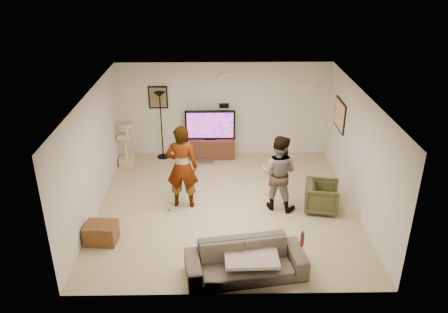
{
  "coord_description": "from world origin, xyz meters",
  "views": [
    {
      "loc": [
        -0.19,
        -8.41,
        5.13
      ],
      "look_at": [
        -0.04,
        0.2,
        1.09
      ],
      "focal_mm": 36.02,
      "sensor_mm": 36.0,
      "label": 1
    }
  ],
  "objects_px": {
    "cat_tree": "(125,143)",
    "person_left": "(182,167)",
    "tv_stand": "(210,148)",
    "sofa": "(246,261)",
    "beer_bottle": "(302,240)",
    "side_table": "(101,233)",
    "tv": "(210,125)",
    "person_right": "(278,173)",
    "floor_lamp": "(161,126)",
    "armchair": "(322,197)"
  },
  "relations": [
    {
      "from": "armchair",
      "to": "side_table",
      "type": "distance_m",
      "value": 4.56
    },
    {
      "from": "tv_stand",
      "to": "sofa",
      "type": "distance_m",
      "value": 4.83
    },
    {
      "from": "armchair",
      "to": "side_table",
      "type": "relative_size",
      "value": 1.19
    },
    {
      "from": "cat_tree",
      "to": "person_left",
      "type": "height_order",
      "value": "person_left"
    },
    {
      "from": "sofa",
      "to": "side_table",
      "type": "height_order",
      "value": "sofa"
    },
    {
      "from": "person_right",
      "to": "beer_bottle",
      "type": "height_order",
      "value": "person_right"
    },
    {
      "from": "cat_tree",
      "to": "armchair",
      "type": "distance_m",
      "value": 5.12
    },
    {
      "from": "beer_bottle",
      "to": "person_right",
      "type": "bearing_deg",
      "value": 93.21
    },
    {
      "from": "person_left",
      "to": "side_table",
      "type": "distance_m",
      "value": 2.11
    },
    {
      "from": "tv_stand",
      "to": "beer_bottle",
      "type": "distance_m",
      "value": 5.06
    },
    {
      "from": "person_left",
      "to": "person_right",
      "type": "height_order",
      "value": "person_left"
    },
    {
      "from": "beer_bottle",
      "to": "armchair",
      "type": "height_order",
      "value": "beer_bottle"
    },
    {
      "from": "sofa",
      "to": "tv",
      "type": "bearing_deg",
      "value": 88.72
    },
    {
      "from": "tv_stand",
      "to": "sofa",
      "type": "height_order",
      "value": "sofa"
    },
    {
      "from": "floor_lamp",
      "to": "cat_tree",
      "type": "distance_m",
      "value": 1.03
    },
    {
      "from": "tv",
      "to": "person_left",
      "type": "xyz_separation_m",
      "value": [
        -0.56,
        -2.47,
        0.01
      ]
    },
    {
      "from": "person_left",
      "to": "tv_stand",
      "type": "bearing_deg",
      "value": -99.54
    },
    {
      "from": "beer_bottle",
      "to": "side_table",
      "type": "distance_m",
      "value": 3.79
    },
    {
      "from": "tv_stand",
      "to": "sofa",
      "type": "bearing_deg",
      "value": -82.32
    },
    {
      "from": "tv_stand",
      "to": "cat_tree",
      "type": "height_order",
      "value": "cat_tree"
    },
    {
      "from": "tv_stand",
      "to": "beer_bottle",
      "type": "relative_size",
      "value": 5.12
    },
    {
      "from": "person_right",
      "to": "beer_bottle",
      "type": "xyz_separation_m",
      "value": [
        0.12,
        -2.21,
        -0.11
      ]
    },
    {
      "from": "person_right",
      "to": "sofa",
      "type": "xyz_separation_m",
      "value": [
        -0.81,
        -2.21,
        -0.54
      ]
    },
    {
      "from": "tv",
      "to": "person_right",
      "type": "xyz_separation_m",
      "value": [
        1.45,
        -2.58,
        -0.09
      ]
    },
    {
      "from": "sofa",
      "to": "beer_bottle",
      "type": "xyz_separation_m",
      "value": [
        0.93,
        0.0,
        0.42
      ]
    },
    {
      "from": "beer_bottle",
      "to": "side_table",
      "type": "relative_size",
      "value": 0.43
    },
    {
      "from": "tv",
      "to": "sofa",
      "type": "height_order",
      "value": "tv"
    },
    {
      "from": "armchair",
      "to": "beer_bottle",
      "type": "bearing_deg",
      "value": 169.77
    },
    {
      "from": "tv_stand",
      "to": "cat_tree",
      "type": "xyz_separation_m",
      "value": [
        -2.17,
        -0.38,
        0.31
      ]
    },
    {
      "from": "person_right",
      "to": "beer_bottle",
      "type": "bearing_deg",
      "value": 114.38
    },
    {
      "from": "floor_lamp",
      "to": "person_left",
      "type": "distance_m",
      "value": 2.58
    },
    {
      "from": "person_left",
      "to": "beer_bottle",
      "type": "xyz_separation_m",
      "value": [
        2.14,
        -2.32,
        -0.21
      ]
    },
    {
      "from": "side_table",
      "to": "floor_lamp",
      "type": "bearing_deg",
      "value": 78.57
    },
    {
      "from": "tv_stand",
      "to": "person_left",
      "type": "relative_size",
      "value": 0.69
    },
    {
      "from": "person_left",
      "to": "sofa",
      "type": "relative_size",
      "value": 0.91
    },
    {
      "from": "floor_lamp",
      "to": "beer_bottle",
      "type": "xyz_separation_m",
      "value": [
        2.85,
        -4.8,
        -0.18
      ]
    },
    {
      "from": "armchair",
      "to": "side_table",
      "type": "bearing_deg",
      "value": 114.8
    },
    {
      "from": "floor_lamp",
      "to": "sofa",
      "type": "height_order",
      "value": "floor_lamp"
    },
    {
      "from": "person_right",
      "to": "side_table",
      "type": "distance_m",
      "value": 3.75
    },
    {
      "from": "tv",
      "to": "side_table",
      "type": "xyz_separation_m",
      "value": [
        -2.04,
        -3.79,
        -0.72
      ]
    },
    {
      "from": "floor_lamp",
      "to": "armchair",
      "type": "relative_size",
      "value": 2.56
    },
    {
      "from": "tv_stand",
      "to": "side_table",
      "type": "xyz_separation_m",
      "value": [
        -2.04,
        -3.79,
        -0.07
      ]
    },
    {
      "from": "floor_lamp",
      "to": "person_left",
      "type": "xyz_separation_m",
      "value": [
        0.71,
        -2.48,
        0.03
      ]
    },
    {
      "from": "person_right",
      "to": "armchair",
      "type": "bearing_deg",
      "value": -166.53
    },
    {
      "from": "beer_bottle",
      "to": "floor_lamp",
      "type": "bearing_deg",
      "value": 120.68
    },
    {
      "from": "tv_stand",
      "to": "person_left",
      "type": "bearing_deg",
      "value": -102.86
    },
    {
      "from": "floor_lamp",
      "to": "sofa",
      "type": "xyz_separation_m",
      "value": [
        1.91,
        -4.8,
        -0.6
      ]
    },
    {
      "from": "person_right",
      "to": "armchair",
      "type": "relative_size",
      "value": 2.38
    },
    {
      "from": "tv_stand",
      "to": "floor_lamp",
      "type": "relative_size",
      "value": 0.72
    },
    {
      "from": "cat_tree",
      "to": "beer_bottle",
      "type": "bearing_deg",
      "value": -49.63
    }
  ]
}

